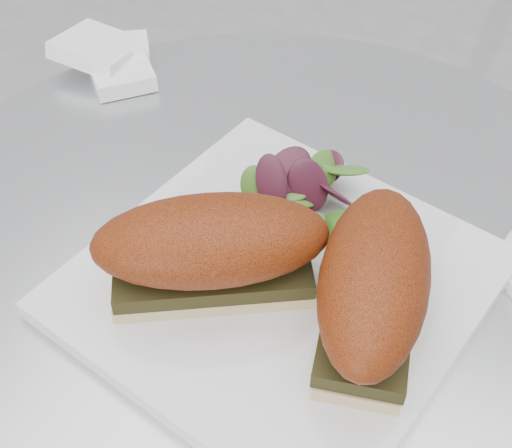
# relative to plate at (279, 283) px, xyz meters

# --- Properties ---
(table) EXTENTS (0.70, 0.70, 0.73)m
(table) POSITION_rel_plate_xyz_m (-0.02, 0.03, -0.25)
(table) COLOR #AEB2B6
(table) RESTS_ON ground
(plate) EXTENTS (0.35, 0.35, 0.02)m
(plate) POSITION_rel_plate_xyz_m (0.00, 0.00, 0.00)
(plate) COLOR white
(plate) RESTS_ON table
(sandwich_left) EXTENTS (0.19, 0.15, 0.08)m
(sandwich_left) POSITION_rel_plate_xyz_m (-0.04, -0.03, 0.05)
(sandwich_left) COLOR tan
(sandwich_left) RESTS_ON plate
(sandwich_right) EXTENTS (0.11, 0.18, 0.08)m
(sandwich_right) POSITION_rel_plate_xyz_m (0.07, -0.01, 0.05)
(sandwich_right) COLOR tan
(sandwich_right) RESTS_ON plate
(salad) EXTENTS (0.09, 0.09, 0.05)m
(salad) POSITION_rel_plate_xyz_m (-0.02, 0.09, 0.03)
(salad) COLOR #457E29
(salad) RESTS_ON plate
(napkin) EXTENTS (0.13, 0.13, 0.02)m
(napkin) POSITION_rel_plate_xyz_m (-0.28, 0.21, 0.00)
(napkin) COLOR white
(napkin) RESTS_ON table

